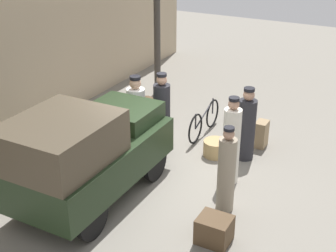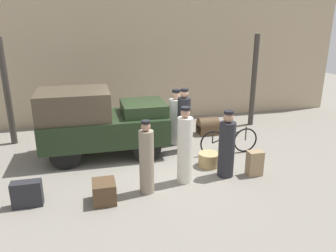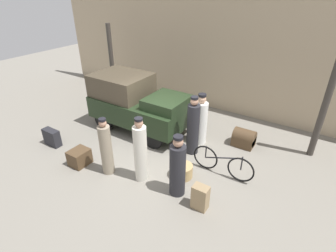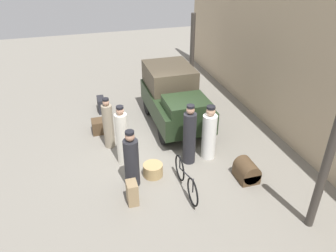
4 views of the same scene
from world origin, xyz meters
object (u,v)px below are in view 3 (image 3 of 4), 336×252
Objects in this scene: truck at (136,102)px; porter_standing_middle at (193,128)px; porter_carrying_trunk at (141,152)px; trunk_wicker_pale at (80,157)px; conductor_in_dark_uniform at (106,149)px; trunk_large_brown at (200,197)px; porter_with_bicycle at (201,121)px; porter_lifting_near_truck at (178,168)px; bicycle at (222,163)px; wicker_basket at (183,171)px; suitcase_tan_flat at (52,137)px; suitcase_black_upright at (244,138)px.

truck reaches higher than porter_standing_middle.
porter_carrying_trunk is (-0.52, -1.83, -0.01)m from porter_standing_middle.
conductor_in_dark_uniform is at bearing 11.44° from trunk_wicker_pale.
conductor_in_dark_uniform is 0.90× the size of porter_standing_middle.
porter_carrying_trunk is 3.34× the size of trunk_wicker_pale.
porter_carrying_trunk reaches higher than trunk_wicker_pale.
trunk_large_brown is (3.61, -2.20, -0.71)m from truck.
porter_with_bicycle is (2.31, 0.34, -0.25)m from truck.
porter_lifting_near_truck is 3.02× the size of trunk_wicker_pale.
bicycle is 0.95× the size of porter_carrying_trunk.
porter_lifting_near_truck is 1.86m from porter_standing_middle.
wicker_basket is at bearing -77.25° from porter_with_bicycle.
porter_standing_middle is at bearing -6.92° from truck.
wicker_basket is at bearing -142.17° from bicycle.
bicycle is at bearing 31.10° from conductor_in_dark_uniform.
wicker_basket is at bearing -73.55° from porter_standing_middle.
conductor_in_dark_uniform is 1.01× the size of porter_lifting_near_truck.
trunk_wicker_pale is (-2.35, -2.93, -0.54)m from porter_with_bicycle.
porter_standing_middle is 4.50m from suitcase_tan_flat.
porter_with_bicycle reaches higher than porter_lifting_near_truck.
porter_carrying_trunk is at bearing -119.43° from suitcase_black_upright.
suitcase_black_upright is at bearing 89.51° from bicycle.
truck is 2.35m from porter_with_bicycle.
bicycle reaches higher than suitcase_black_upright.
trunk_large_brown is (0.04, -3.15, 0.06)m from suitcase_black_upright.
trunk_large_brown is 1.14× the size of trunk_wicker_pale.
porter_standing_middle reaches higher than trunk_large_brown.
truck is 2.82m from porter_carrying_trunk.
trunk_large_brown is (1.31, -2.54, -0.46)m from porter_with_bicycle.
suitcase_black_upright is (1.27, 0.60, -0.52)m from porter_with_bicycle.
bicycle is 1.09m from wicker_basket.
truck is 2.00× the size of porter_with_bicycle.
trunk_large_brown is at bearing -87.85° from bicycle.
porter_lifting_near_truck is at bearing 3.11° from porter_carrying_trunk.
trunk_large_brown is 5.19m from suitcase_tan_flat.
trunk_large_brown reaches higher than suitcase_tan_flat.
truck reaches higher than trunk_large_brown.
conductor_in_dark_uniform is 2.75m from trunk_large_brown.
porter_carrying_trunk is (0.94, 0.28, 0.08)m from conductor_in_dark_uniform.
bicycle is at bearing 17.15° from suitcase_tan_flat.
truck reaches higher than conductor_in_dark_uniform.
bicycle is 2.22m from porter_carrying_trunk.
porter_standing_middle is 3.11× the size of suitcase_tan_flat.
porter_standing_middle reaches higher than porter_lifting_near_truck.
truck is 6.23× the size of trunk_wicker_pale.
wicker_basket is 0.32× the size of porter_with_bicycle.
porter_with_bicycle is at bearing 8.43° from truck.
porter_carrying_trunk is 2.50m from porter_with_bicycle.
trunk_wicker_pale is at bearing -153.53° from bicycle.
conductor_in_dark_uniform is 3.04× the size of trunk_wicker_pale.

